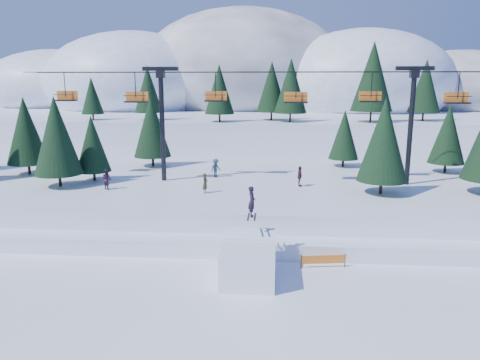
# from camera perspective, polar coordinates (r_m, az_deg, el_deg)

# --- Properties ---
(ground) EXTENTS (160.00, 160.00, 0.00)m
(ground) POSITION_cam_1_polar(r_m,az_deg,el_deg) (26.52, 1.16, -13.85)
(ground) COLOR white
(ground) RESTS_ON ground
(mid_shelf) EXTENTS (70.00, 22.00, 2.50)m
(mid_shelf) POSITION_cam_1_polar(r_m,az_deg,el_deg) (43.10, 2.55, -1.85)
(mid_shelf) COLOR white
(mid_shelf) RESTS_ON ground
(berm) EXTENTS (70.00, 6.00, 1.10)m
(berm) POSITION_cam_1_polar(r_m,az_deg,el_deg) (33.70, 1.95, -7.07)
(berm) COLOR white
(berm) RESTS_ON ground
(mountain_ridge) EXTENTS (119.00, 60.00, 26.46)m
(mountain_ridge) POSITION_cam_1_polar(r_m,az_deg,el_deg) (97.41, 0.69, 10.89)
(mountain_ridge) COLOR white
(mountain_ridge) RESTS_ON ground
(jump_kicker) EXTENTS (3.12, 4.35, 5.34)m
(jump_kicker) POSITION_cam_1_polar(r_m,az_deg,el_deg) (27.95, 1.05, -9.78)
(jump_kicker) COLOR white
(jump_kicker) RESTS_ON ground
(chairlift) EXTENTS (46.00, 3.21, 10.28)m
(chairlift) POSITION_cam_1_polar(r_m,az_deg,el_deg) (41.93, 4.33, 8.91)
(chairlift) COLOR black
(chairlift) RESTS_ON mid_shelf
(conifer_stand) EXTENTS (63.08, 16.70, 8.80)m
(conifer_stand) POSITION_cam_1_polar(r_m,az_deg,el_deg) (42.92, 5.33, 5.53)
(conifer_stand) COLOR black
(conifer_stand) RESTS_ON mid_shelf
(distant_skiers) EXTENTS (26.54, 7.47, 1.78)m
(distant_skiers) POSITION_cam_1_polar(r_m,az_deg,el_deg) (41.92, -0.13, 0.74)
(distant_skiers) COLOR #452132
(distant_skiers) RESTS_ON mid_shelf
(banner_near) EXTENTS (2.83, 0.48, 0.90)m
(banner_near) POSITION_cam_1_polar(r_m,az_deg,el_deg) (30.29, 10.11, -9.53)
(banner_near) COLOR black
(banner_near) RESTS_ON ground
(banner_far) EXTENTS (2.86, 0.09, 0.90)m
(banner_far) POSITION_cam_1_polar(r_m,az_deg,el_deg) (33.22, 19.73, -8.10)
(banner_far) COLOR black
(banner_far) RESTS_ON ground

